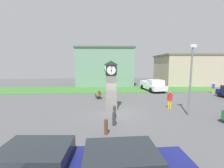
% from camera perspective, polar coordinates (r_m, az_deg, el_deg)
% --- Properties ---
extents(ground_plane, '(66.46, 66.46, 0.00)m').
position_cam_1_polar(ground_plane, '(13.67, 1.26, -10.38)').
color(ground_plane, '#4C4C4F').
extents(clock_tower, '(1.24, 1.32, 4.53)m').
position_cam_1_polar(clock_tower, '(13.89, -0.39, -0.76)').
color(clock_tower, gray).
rests_on(clock_tower, ground_plane).
extents(bollard_near_tower, '(0.23, 0.23, 0.99)m').
position_cam_1_polar(bollard_near_tower, '(9.35, -2.29, -15.78)').
color(bollard_near_tower, brown).
rests_on(bollard_near_tower, ground_plane).
extents(bollard_mid_row, '(0.24, 0.24, 1.02)m').
position_cam_1_polar(bollard_mid_row, '(10.57, 0.78, -12.85)').
color(bollard_mid_row, '#333338').
rests_on(bollard_mid_row, ground_plane).
extents(bollard_far_row, '(0.23, 0.23, 1.00)m').
position_cam_1_polar(bollard_far_row, '(11.96, 0.95, -10.47)').
color(bollard_far_row, '#333338').
rests_on(bollard_far_row, ground_plane).
extents(car_near_tower, '(4.29, 2.16, 1.47)m').
position_cam_1_polar(car_near_tower, '(6.25, -24.78, -26.56)').
color(car_near_tower, navy).
rests_on(car_near_tower, ground_plane).
extents(pickup_truck, '(2.85, 5.68, 1.85)m').
position_cam_1_polar(pickup_truck, '(24.76, 15.20, -0.36)').
color(pickup_truck, silver).
rests_on(pickup_truck, ground_plane).
extents(bench, '(0.82, 1.67, 0.90)m').
position_cam_1_polar(bench, '(18.77, -5.20, -3.82)').
color(bench, brown).
rests_on(bench, ground_plane).
extents(pedestrian_near_bench, '(0.47, 0.42, 1.57)m').
position_cam_1_polar(pedestrian_near_bench, '(26.23, 34.14, -1.06)').
color(pedestrian_near_bench, gold).
rests_on(pedestrian_near_bench, ground_plane).
extents(pedestrian_by_cars, '(0.41, 0.26, 1.67)m').
position_cam_1_polar(pedestrian_by_cars, '(15.29, 21.16, -5.27)').
color(pedestrian_by_cars, gold).
rests_on(pedestrian_by_cars, ground_plane).
extents(street_lamp_near_road, '(0.50, 0.24, 5.75)m').
position_cam_1_polar(street_lamp_near_road, '(13.57, 27.86, 3.09)').
color(street_lamp_near_road, slate).
rests_on(street_lamp_near_road, ground_plane).
extents(warehouse_blue_far, '(11.58, 10.15, 7.47)m').
position_cam_1_polar(warehouse_blue_far, '(32.02, -2.59, 6.66)').
color(warehouse_blue_far, gray).
rests_on(warehouse_blue_far, ground_plane).
extents(storefront_low_left, '(17.46, 11.30, 6.26)m').
position_cam_1_polar(storefront_low_left, '(37.82, 29.73, 4.89)').
color(storefront_low_left, '#B7A88E').
rests_on(storefront_low_left, ground_plane).
extents(grass_verge_far, '(39.88, 7.23, 0.04)m').
position_cam_1_polar(grass_verge_far, '(25.49, -4.79, -1.98)').
color(grass_verge_far, '#386B2D').
rests_on(grass_verge_far, ground_plane).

